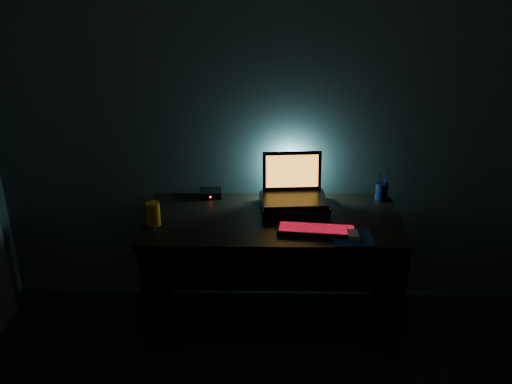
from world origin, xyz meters
TOP-DOWN VIEW (x-y plane):
  - room at (0.00, 0.00)m, footprint 3.50×4.00m
  - desk at (0.00, 1.67)m, footprint 1.50×0.70m
  - riser at (0.13, 1.74)m, footprint 0.42×0.33m
  - laptop at (0.12, 1.79)m, footprint 0.40×0.31m
  - keyboard at (0.24, 1.44)m, footprint 0.44×0.18m
  - mousepad at (0.43, 1.38)m, footprint 0.23×0.21m
  - mouse at (0.43, 1.38)m, footprint 0.06×0.09m
  - pen_cup at (0.68, 1.89)m, footprint 0.08×0.08m
  - juice_glass at (-0.68, 1.52)m, footprint 0.09×0.09m
  - router at (-0.39, 1.92)m, footprint 0.15×0.12m

SIDE VIEW (x-z plane):
  - desk at x=0.00m, z-range 0.12..0.87m
  - mousepad at x=0.43m, z-range 0.75..0.75m
  - keyboard at x=0.24m, z-range 0.75..0.78m
  - mouse at x=0.43m, z-range 0.75..0.78m
  - router at x=-0.39m, z-range 0.75..0.80m
  - riser at x=0.13m, z-range 0.75..0.81m
  - pen_cup at x=0.68m, z-range 0.75..0.86m
  - juice_glass at x=-0.68m, z-range 0.75..0.89m
  - laptop at x=0.12m, z-range 0.74..1.00m
  - room at x=0.00m, z-range 0.00..2.50m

